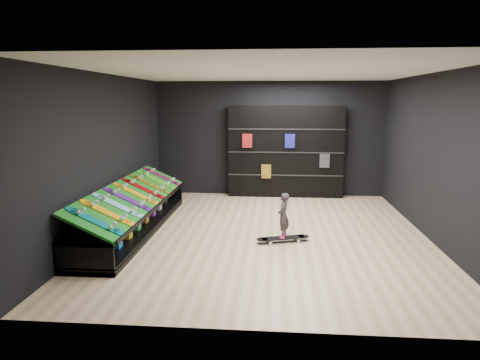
# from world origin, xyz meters

# --- Properties ---
(floor) EXTENTS (6.00, 7.00, 0.01)m
(floor) POSITION_xyz_m (0.00, 0.00, 0.00)
(floor) COLOR beige
(floor) RESTS_ON ground
(ceiling) EXTENTS (6.00, 7.00, 0.01)m
(ceiling) POSITION_xyz_m (0.00, 0.00, 3.00)
(ceiling) COLOR white
(ceiling) RESTS_ON ground
(wall_back) EXTENTS (6.00, 0.02, 3.00)m
(wall_back) POSITION_xyz_m (0.00, 3.50, 1.50)
(wall_back) COLOR black
(wall_back) RESTS_ON ground
(wall_front) EXTENTS (6.00, 0.02, 3.00)m
(wall_front) POSITION_xyz_m (0.00, -3.50, 1.50)
(wall_front) COLOR black
(wall_front) RESTS_ON ground
(wall_left) EXTENTS (0.02, 7.00, 3.00)m
(wall_left) POSITION_xyz_m (-3.00, 0.00, 1.50)
(wall_left) COLOR black
(wall_left) RESTS_ON ground
(wall_right) EXTENTS (0.02, 7.00, 3.00)m
(wall_right) POSITION_xyz_m (3.00, 0.00, 1.50)
(wall_right) COLOR black
(wall_right) RESTS_ON ground
(display_rack) EXTENTS (0.90, 4.50, 0.50)m
(display_rack) POSITION_xyz_m (-2.55, 0.00, 0.25)
(display_rack) COLOR black
(display_rack) RESTS_ON ground
(turf_ramp) EXTENTS (0.92, 4.50, 0.46)m
(turf_ramp) POSITION_xyz_m (-2.50, 0.00, 0.71)
(turf_ramp) COLOR #0D5811
(turf_ramp) RESTS_ON display_rack
(back_shelving) EXTENTS (2.97, 0.35, 2.38)m
(back_shelving) POSITION_xyz_m (0.44, 3.32, 1.19)
(back_shelving) COLOR black
(back_shelving) RESTS_ON ground
(floor_skateboard) EXTENTS (1.00, 0.51, 0.09)m
(floor_skateboard) POSITION_xyz_m (0.33, -0.46, 0.04)
(floor_skateboard) COLOR black
(floor_skateboard) RESTS_ON ground
(child) EXTENTS (0.17, 0.21, 0.49)m
(child) POSITION_xyz_m (0.33, -0.46, 0.33)
(child) COLOR black
(child) RESTS_ON floor_skateboard
(display_board_0) EXTENTS (0.93, 0.22, 0.50)m
(display_board_0) POSITION_xyz_m (-2.49, -1.90, 0.74)
(display_board_0) COLOR #0C8C99
(display_board_0) RESTS_ON turf_ramp
(display_board_1) EXTENTS (0.93, 0.22, 0.50)m
(display_board_1) POSITION_xyz_m (-2.49, -1.42, 0.74)
(display_board_1) COLOR yellow
(display_board_1) RESTS_ON turf_ramp
(display_board_2) EXTENTS (0.93, 0.22, 0.50)m
(display_board_2) POSITION_xyz_m (-2.49, -0.95, 0.74)
(display_board_2) COLOR #0CB2E5
(display_board_2) RESTS_ON turf_ramp
(display_board_3) EXTENTS (0.93, 0.22, 0.50)m
(display_board_3) POSITION_xyz_m (-2.49, -0.48, 0.74)
(display_board_3) COLOR purple
(display_board_3) RESTS_ON turf_ramp
(display_board_4) EXTENTS (0.93, 0.22, 0.50)m
(display_board_4) POSITION_xyz_m (-2.49, 0.00, 0.74)
(display_board_4) COLOR orange
(display_board_4) RESTS_ON turf_ramp
(display_board_5) EXTENTS (0.93, 0.22, 0.50)m
(display_board_5) POSITION_xyz_m (-2.49, 0.48, 0.74)
(display_board_5) COLOR red
(display_board_5) RESTS_ON turf_ramp
(display_board_6) EXTENTS (0.93, 0.22, 0.50)m
(display_board_6) POSITION_xyz_m (-2.49, 0.95, 0.74)
(display_board_6) COLOR yellow
(display_board_6) RESTS_ON turf_ramp
(display_board_7) EXTENTS (0.93, 0.22, 0.50)m
(display_board_7) POSITION_xyz_m (-2.49, 1.42, 0.74)
(display_board_7) COLOR green
(display_board_7) RESTS_ON turf_ramp
(display_board_8) EXTENTS (0.93, 0.22, 0.50)m
(display_board_8) POSITION_xyz_m (-2.49, 1.90, 0.74)
(display_board_8) COLOR #E5198C
(display_board_8) RESTS_ON turf_ramp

